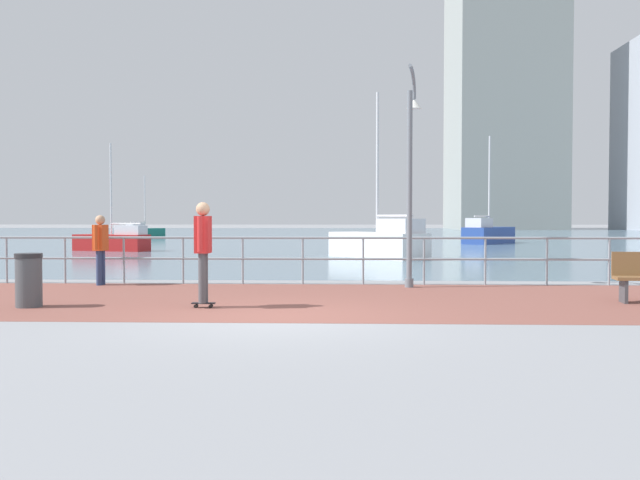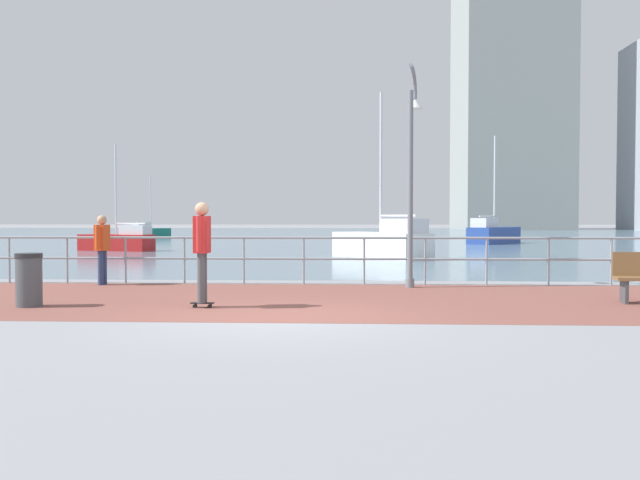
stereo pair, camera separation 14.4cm
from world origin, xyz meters
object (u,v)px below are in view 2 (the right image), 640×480
object	(u,v)px
skateboarder	(202,244)
bystander	(102,244)
sailboat_navy	(384,242)
sailboat_teal	(150,232)
sailboat_ivory	(493,233)
lamppost	(412,165)
trash_bin	(29,280)
sailboat_white	(119,241)

from	to	relation	value
skateboarder	bystander	world-z (taller)	skateboarder
sailboat_navy	sailboat_teal	bearing A→B (deg)	123.23
bystander	sailboat_ivory	world-z (taller)	sailboat_ivory
sailboat_navy	lamppost	bearing A→B (deg)	-89.25
trash_bin	sailboat_navy	bearing A→B (deg)	65.51
lamppost	sailboat_ivory	world-z (taller)	sailboat_ivory
bystander	sailboat_white	size ratio (longest dim) A/B	0.32
skateboarder	sailboat_white	size ratio (longest dim) A/B	0.36
bystander	sailboat_white	distance (m)	17.00
trash_bin	bystander	bearing A→B (deg)	92.28
bystander	trash_bin	world-z (taller)	bystander
sailboat_navy	sailboat_ivory	bearing A→B (deg)	64.40
sailboat_ivory	trash_bin	bearing A→B (deg)	-115.05
bystander	sailboat_ivory	distance (m)	29.68
sailboat_navy	skateboarder	bearing A→B (deg)	-104.13
sailboat_navy	trash_bin	bearing A→B (deg)	-114.49
sailboat_navy	sailboat_white	size ratio (longest dim) A/B	1.27
bystander	sailboat_ivory	bearing A→B (deg)	61.51
skateboarder	sailboat_ivory	distance (m)	31.89
sailboat_ivory	sailboat_teal	size ratio (longest dim) A/B	1.34
skateboarder	sailboat_white	world-z (taller)	sailboat_white
bystander	sailboat_navy	distance (m)	13.01
bystander	trash_bin	bearing A→B (deg)	-87.72
skateboarder	sailboat_navy	size ratio (longest dim) A/B	0.28
lamppost	sailboat_teal	bearing A→B (deg)	114.86
bystander	sailboat_navy	bearing A→B (deg)	57.80
sailboat_white	bystander	bearing A→B (deg)	-71.92
lamppost	skateboarder	world-z (taller)	lamppost
lamppost	sailboat_ivory	distance (m)	27.19
lamppost	skateboarder	distance (m)	5.66
lamppost	sailboat_teal	distance (m)	40.99
skateboarder	trash_bin	bearing A→B (deg)	-179.67
sailboat_teal	bystander	bearing A→B (deg)	-74.71
lamppost	trash_bin	xyz separation A→B (m)	(-6.92, -3.79, -2.26)
trash_bin	sailboat_navy	size ratio (longest dim) A/B	0.15
sailboat_ivory	sailboat_teal	bearing A→B (deg)	155.69
bystander	sailboat_teal	distance (m)	38.42
lamppost	sailboat_navy	bearing A→B (deg)	90.75
bystander	sailboat_ivory	xyz separation A→B (m)	(14.16, 26.09, -0.32)
sailboat_white	sailboat_navy	bearing A→B (deg)	-22.87
bystander	sailboat_navy	world-z (taller)	sailboat_navy
lamppost	sailboat_white	world-z (taller)	sailboat_white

